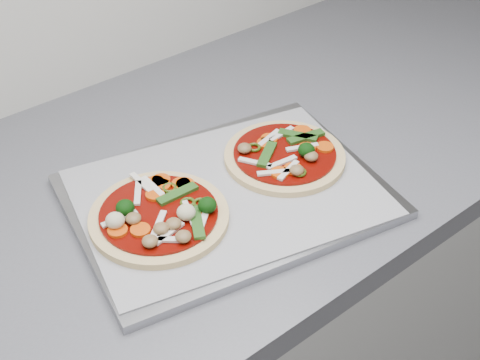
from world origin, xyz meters
TOP-DOWN VIEW (x-y plane):
  - countertop at (0.00, 1.30)m, footprint 3.60×0.60m
  - baking_tray at (0.14, 1.22)m, footprint 0.46×0.37m
  - parchment at (0.14, 1.22)m, footprint 0.44×0.37m
  - pizza_left at (0.04, 1.22)m, footprint 0.20×0.20m
  - pizza_right at (0.25, 1.22)m, footprint 0.23×0.23m

SIDE VIEW (x-z plane):
  - countertop at x=0.00m, z-range 0.86..0.90m
  - baking_tray at x=0.14m, z-range 0.90..0.91m
  - parchment at x=0.14m, z-range 0.91..0.92m
  - pizza_right at x=0.25m, z-range 0.91..0.94m
  - pizza_left at x=0.04m, z-range 0.91..0.94m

